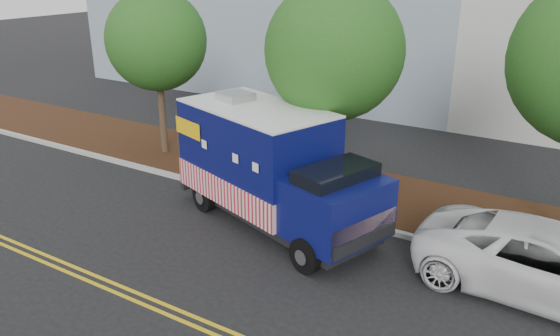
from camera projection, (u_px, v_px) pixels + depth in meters
The scene contains 10 objects.
ground at pixel (263, 225), 15.91m from camera, with size 120.00×120.00×0.00m, color black.
curb at pixel (287, 205), 16.99m from camera, with size 120.00×0.18×0.15m, color #9E9E99.
mulch_strip at pixel (319, 183), 18.66m from camera, with size 120.00×4.00×0.15m, color black.
centerline_near at pixel (155, 301), 12.37m from camera, with size 120.00×0.10×0.01m, color gold.
centerline_far at pixel (147, 306), 12.17m from camera, with size 120.00×0.10×0.01m, color gold.
tree_a at pixel (156, 41), 20.00m from camera, with size 3.70×3.70×6.31m.
tree_b at pixel (334, 51), 15.88m from camera, with size 4.10×4.10×6.80m.
sign_post at pixel (179, 142), 19.32m from camera, with size 0.06×0.06×2.40m, color #473828.
food_truck at pixel (270, 169), 15.62m from camera, with size 7.18×4.46×3.57m.
white_car at pixel (550, 263), 12.33m from camera, with size 2.73×5.93×1.65m, color silver.
Camera 1 is at (7.89, -11.88, 7.25)m, focal length 35.00 mm.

